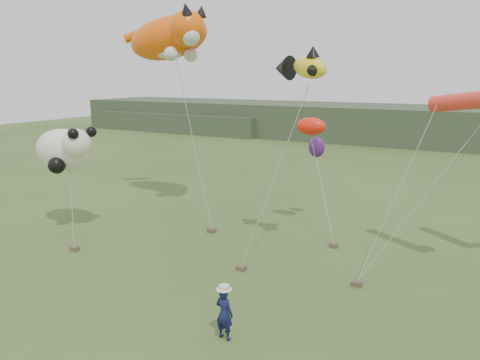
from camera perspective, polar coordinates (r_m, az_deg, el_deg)
name	(u,v)px	position (r m, az deg, el deg)	size (l,w,h in m)	color
ground	(174,310)	(15.74, -8.07, -15.46)	(120.00, 120.00, 0.00)	#385123
headland	(388,124)	(57.11, 17.54, 6.48)	(90.00, 13.00, 4.00)	#2D3D28
festival_attendant	(224,314)	(13.79, -1.92, -15.96)	(0.57, 0.37, 1.55)	#121744
sandbag_anchors	(239,253)	(19.87, -0.08, -8.92)	(11.94, 6.17, 0.18)	brown
cat_kite	(172,37)	(26.26, -8.33, 16.88)	(6.57, 3.51, 3.00)	#F75B09
fish_kite	(300,67)	(18.92, 7.29, 13.50)	(2.66, 1.74, 1.34)	yellow
panda_kite	(65,149)	(23.92, -20.56, 3.53)	(3.57, 2.31, 2.22)	white
misc_kites	(313,133)	(23.04, 8.89, 5.64)	(1.44, 2.00, 2.12)	red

